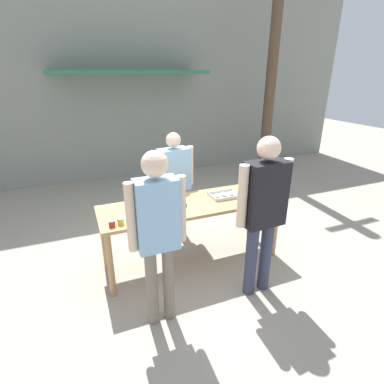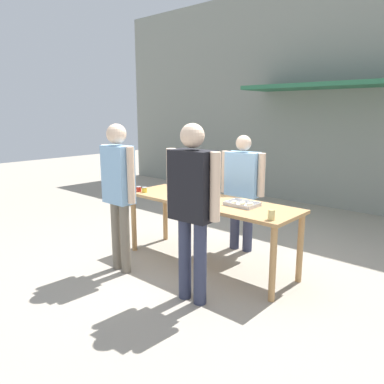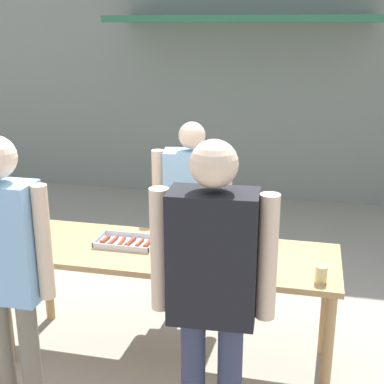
% 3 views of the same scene
% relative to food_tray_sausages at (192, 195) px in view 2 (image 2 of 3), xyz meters
% --- Properties ---
extents(ground_plane, '(24.00, 24.00, 0.00)m').
position_rel_food_tray_sausages_xyz_m(ground_plane, '(0.31, -0.04, -0.87)').
color(ground_plane, '#A39989').
extents(building_facade_back, '(12.00, 1.11, 4.50)m').
position_rel_food_tray_sausages_xyz_m(building_facade_back, '(0.31, 3.94, 1.39)').
color(building_facade_back, gray).
rests_on(building_facade_back, ground).
extents(serving_table, '(2.33, 0.74, 0.86)m').
position_rel_food_tray_sausages_xyz_m(serving_table, '(0.31, -0.04, -0.11)').
color(serving_table, tan).
rests_on(serving_table, ground).
extents(food_tray_sausages, '(0.41, 0.25, 0.04)m').
position_rel_food_tray_sausages_xyz_m(food_tray_sausages, '(0.00, 0.00, 0.00)').
color(food_tray_sausages, silver).
rests_on(food_tray_sausages, serving_table).
extents(food_tray_buns, '(0.37, 0.27, 0.06)m').
position_rel_food_tray_sausages_xyz_m(food_tray_buns, '(0.80, -0.00, 0.01)').
color(food_tray_buns, silver).
rests_on(food_tray_buns, serving_table).
extents(condiment_jar_mustard, '(0.07, 0.07, 0.07)m').
position_rel_food_tray_sausages_xyz_m(condiment_jar_mustard, '(-0.72, -0.29, 0.02)').
color(condiment_jar_mustard, '#B22319').
rests_on(condiment_jar_mustard, serving_table).
extents(condiment_jar_ketchup, '(0.07, 0.07, 0.07)m').
position_rel_food_tray_sausages_xyz_m(condiment_jar_ketchup, '(-0.62, -0.28, 0.02)').
color(condiment_jar_ketchup, gold).
rests_on(condiment_jar_ketchup, serving_table).
extents(beer_cup, '(0.07, 0.07, 0.11)m').
position_rel_food_tray_sausages_xyz_m(beer_cup, '(1.34, -0.29, 0.04)').
color(beer_cup, '#DBC67A').
rests_on(beer_cup, serving_table).
extents(person_server_behind_table, '(0.63, 0.32, 1.62)m').
position_rel_food_tray_sausages_xyz_m(person_server_behind_table, '(0.32, 0.69, 0.09)').
color(person_server_behind_table, '#333851').
rests_on(person_server_behind_table, ground).
extents(person_customer_holding_hotdog, '(0.56, 0.23, 1.80)m').
position_rel_food_tray_sausages_xyz_m(person_customer_holding_hotdog, '(-0.38, -0.89, 0.22)').
color(person_customer_holding_hotdog, '#756B5B').
rests_on(person_customer_holding_hotdog, ground).
extents(person_customer_with_cup, '(0.65, 0.27, 1.83)m').
position_rel_food_tray_sausages_xyz_m(person_customer_with_cup, '(0.78, -0.87, 0.22)').
color(person_customer_with_cup, '#333851').
rests_on(person_customer_with_cup, ground).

